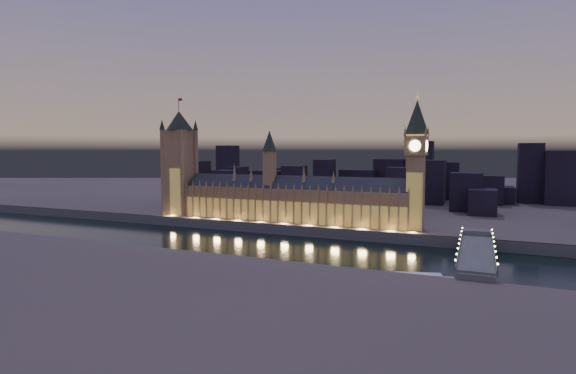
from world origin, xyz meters
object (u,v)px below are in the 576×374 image
at_px(palace_of_westminster, 290,200).
at_px(river_boat, 418,279).
at_px(victoria_tower, 180,157).
at_px(elizabeth_tower, 416,153).
at_px(westminster_bridge, 476,255).

bearing_deg(palace_of_westminster, river_boat, -43.54).
bearing_deg(victoria_tower, palace_of_westminster, -0.09).
xyz_separation_m(elizabeth_tower, river_boat, (16.71, -115.22, -64.96)).
xyz_separation_m(victoria_tower, river_boat, (234.71, -115.22, -60.70)).
xyz_separation_m(elizabeth_tower, westminster_bridge, (44.33, -65.36, -60.53)).
distance_m(elizabeth_tower, river_boat, 133.32).
relative_size(victoria_tower, westminster_bridge, 0.97).
bearing_deg(westminster_bridge, victoria_tower, 166.01).
distance_m(victoria_tower, westminster_bridge, 276.15).
relative_size(palace_of_westminster, elizabeth_tower, 1.92).
relative_size(westminster_bridge, river_boat, 2.45).
relative_size(victoria_tower, elizabeth_tower, 1.05).
distance_m(palace_of_westminster, river_boat, 168.83).
relative_size(palace_of_westminster, westminster_bridge, 1.79).
bearing_deg(elizabeth_tower, palace_of_westminster, -179.90).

